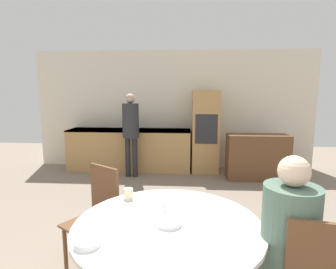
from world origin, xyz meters
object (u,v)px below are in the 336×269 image
(sideboard, at_px, (257,157))
(cup, at_px, (128,194))
(chair_far_left, at_px, (98,212))
(bowl_near, at_px, (87,243))
(oven_unit, at_px, (205,131))
(bowl_centre, at_px, (169,222))
(dining_table, at_px, (168,251))
(person_standing, at_px, (131,126))
(person_seated, at_px, (290,242))

(sideboard, xyz_separation_m, cup, (-1.87, -2.98, 0.36))
(chair_far_left, xyz_separation_m, cup, (0.34, -0.19, 0.26))
(chair_far_left, relative_size, bowl_near, 6.10)
(oven_unit, relative_size, bowl_centre, 10.04)
(dining_table, bearing_deg, cup, 132.59)
(dining_table, relative_size, chair_far_left, 1.35)
(person_standing, bearing_deg, chair_far_left, -84.60)
(dining_table, xyz_separation_m, bowl_near, (-0.45, -0.31, 0.24))
(dining_table, xyz_separation_m, person_seated, (0.76, -0.17, 0.20))
(sideboard, bearing_deg, chair_far_left, -128.33)
(cup, bearing_deg, sideboard, 57.91)
(oven_unit, relative_size, person_standing, 1.04)
(bowl_centre, bearing_deg, cup, 130.97)
(sideboard, xyz_separation_m, bowl_near, (-1.95, -3.69, 0.34))
(oven_unit, distance_m, bowl_centre, 3.94)
(dining_table, distance_m, bowl_near, 0.60)
(oven_unit, relative_size, person_seated, 1.35)
(sideboard, relative_size, cup, 12.89)
(chair_far_left, xyz_separation_m, person_seated, (1.47, -0.75, 0.20))
(bowl_near, bearing_deg, cup, 82.98)
(cup, xyz_separation_m, bowl_centre, (0.37, -0.43, -0.03))
(sideboard, xyz_separation_m, chair_far_left, (-2.21, -2.79, 0.10))
(chair_far_left, distance_m, bowl_centre, 0.97)
(person_seated, xyz_separation_m, person_standing, (-1.73, 3.53, 0.29))
(dining_table, bearing_deg, bowl_centre, -76.79)
(dining_table, bearing_deg, chair_far_left, 140.49)
(chair_far_left, distance_m, cup, 0.47)
(person_seated, xyz_separation_m, cup, (-1.12, 0.56, 0.06))
(sideboard, distance_m, person_standing, 2.54)
(person_standing, distance_m, cup, 3.04)
(person_seated, xyz_separation_m, bowl_near, (-1.21, -0.15, 0.03))
(person_standing, xyz_separation_m, cup, (0.60, -2.97, -0.23))
(person_seated, distance_m, person_standing, 3.94)
(bowl_near, bearing_deg, bowl_centre, 31.34)
(sideboard, xyz_separation_m, dining_table, (-1.50, -3.37, 0.10))
(oven_unit, distance_m, person_seated, 4.04)
(sideboard, height_order, person_seated, person_seated)
(oven_unit, bearing_deg, person_standing, -161.26)
(sideboard, bearing_deg, cup, -122.09)
(sideboard, distance_m, cup, 3.53)
(bowl_centre, bearing_deg, bowl_near, -148.66)
(sideboard, distance_m, chair_far_left, 3.56)
(bowl_centre, bearing_deg, sideboard, 66.31)
(person_seated, bearing_deg, dining_table, 167.70)
(sideboard, distance_m, bowl_near, 4.18)
(chair_far_left, relative_size, person_standing, 0.58)
(person_standing, xyz_separation_m, bowl_near, (0.52, -3.67, -0.26))
(dining_table, height_order, chair_far_left, chair_far_left)
(dining_table, bearing_deg, bowl_near, -145.41)
(sideboard, distance_m, bowl_centre, 3.73)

